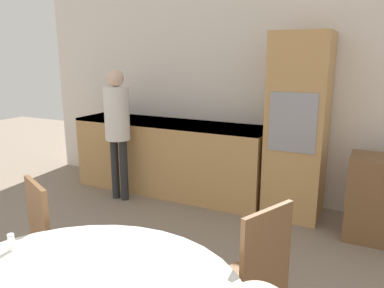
% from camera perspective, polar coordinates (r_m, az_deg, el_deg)
% --- Properties ---
extents(wall_back, '(6.44, 0.05, 2.60)m').
position_cam_1_polar(wall_back, '(4.53, 11.09, 7.61)').
color(wall_back, silver).
rests_on(wall_back, ground_plane).
extents(kitchen_counter, '(2.50, 0.60, 0.92)m').
position_cam_1_polar(kitchen_counter, '(4.80, -3.52, -1.88)').
color(kitchen_counter, tan).
rests_on(kitchen_counter, ground_plane).
extents(oven_unit, '(0.59, 0.59, 1.97)m').
position_cam_1_polar(oven_unit, '(4.15, 15.80, 2.45)').
color(oven_unit, tan).
rests_on(oven_unit, ground_plane).
extents(chair_far_left, '(0.53, 0.53, 0.98)m').
position_cam_1_polar(chair_far_left, '(2.64, -23.81, -14.89)').
color(chair_far_left, brown).
rests_on(chair_far_left, ground_plane).
extents(chair_far_right, '(0.53, 0.53, 0.98)m').
position_cam_1_polar(chair_far_right, '(2.22, 9.22, -19.68)').
color(chair_far_right, brown).
rests_on(chair_far_right, ground_plane).
extents(person_standing, '(0.30, 0.30, 1.58)m').
position_cam_1_polar(person_standing, '(4.52, -11.34, 3.60)').
color(person_standing, '#262628').
rests_on(person_standing, ground_plane).
extents(salt_shaker, '(0.03, 0.03, 0.09)m').
position_cam_1_polar(salt_shaker, '(2.15, -25.83, -13.29)').
color(salt_shaker, white).
rests_on(salt_shaker, dining_table).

